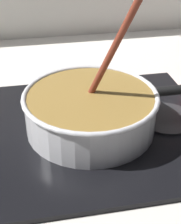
{
  "coord_description": "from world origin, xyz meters",
  "views": [
    {
      "loc": [
        -0.03,
        -0.49,
        0.46
      ],
      "look_at": [
        0.09,
        0.14,
        0.05
      ],
      "focal_mm": 54.89,
      "sensor_mm": 36.0,
      "label": 1
    }
  ],
  "objects": [
    {
      "name": "hob_plate",
      "position": [
        0.09,
        0.14,
        0.01
      ],
      "size": [
        0.56,
        0.48,
        0.01
      ],
      "primitive_type": "cube",
      "color": "black",
      "rests_on": "ground"
    },
    {
      "name": "spare_burner",
      "position": [
        0.27,
        0.14,
        0.01
      ],
      "size": [
        0.14,
        0.14,
        0.01
      ],
      "primitive_type": "cylinder",
      "color": "#262628",
      "rests_on": "hob_plate"
    },
    {
      "name": "ground",
      "position": [
        0.0,
        0.0,
        -0.02
      ],
      "size": [
        2.4,
        1.6,
        0.04
      ],
      "primitive_type": "cube",
      "color": "beige"
    },
    {
      "name": "cooking_pan",
      "position": [
        0.09,
        0.14,
        0.06
      ],
      "size": [
        0.46,
        0.3,
        0.31
      ],
      "color": "silver",
      "rests_on": "hob_plate"
    },
    {
      "name": "burner_ring",
      "position": [
        0.09,
        0.14,
        0.02
      ],
      "size": [
        0.21,
        0.21,
        0.01
      ],
      "primitive_type": "torus",
      "color": "#592D0C",
      "rests_on": "hob_plate"
    }
  ]
}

